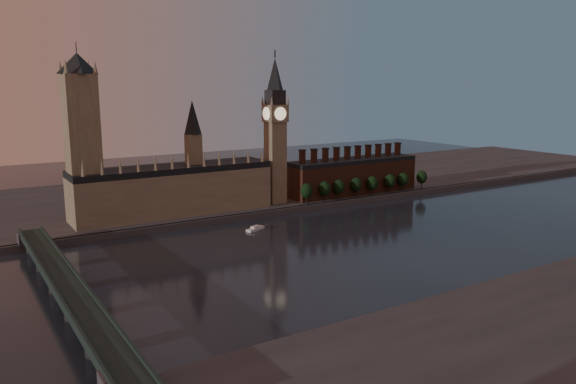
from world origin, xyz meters
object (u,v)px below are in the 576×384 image
(victoria_tower, at_px, (82,134))
(westminster_bridge, at_px, (67,289))
(big_ben, at_px, (275,129))
(river_boat, at_px, (255,229))

(victoria_tower, distance_m, westminster_bridge, 133.21)
(big_ben, relative_size, westminster_bridge, 0.54)
(victoria_tower, relative_size, big_ben, 1.01)
(victoria_tower, height_order, big_ben, victoria_tower)
(river_boat, bearing_deg, westminster_bridge, -174.68)
(big_ben, distance_m, river_boat, 84.99)
(victoria_tower, relative_size, westminster_bridge, 0.54)
(big_ben, xyz_separation_m, river_boat, (-42.93, -47.63, -55.79))
(big_ben, bearing_deg, victoria_tower, 177.80)
(victoria_tower, bearing_deg, river_boat, -31.15)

